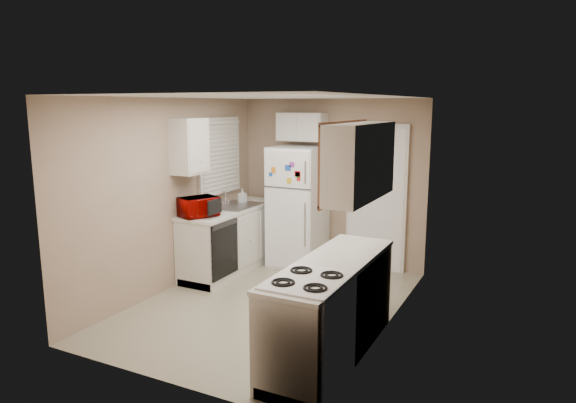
% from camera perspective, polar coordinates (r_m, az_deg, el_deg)
% --- Properties ---
extents(floor, '(3.80, 3.80, 0.00)m').
position_cam_1_polar(floor, '(6.16, -2.13, -11.35)').
color(floor, '#B1AA8F').
rests_on(floor, ground).
extents(ceiling, '(3.80, 3.80, 0.00)m').
position_cam_1_polar(ceiling, '(5.71, -2.30, 11.56)').
color(ceiling, white).
rests_on(ceiling, floor).
extents(wall_left, '(3.80, 3.80, 0.00)m').
position_cam_1_polar(wall_left, '(6.60, -12.92, 0.72)').
color(wall_left, tan).
rests_on(wall_left, floor).
extents(wall_right, '(3.80, 3.80, 0.00)m').
position_cam_1_polar(wall_right, '(5.30, 11.17, -1.63)').
color(wall_right, tan).
rests_on(wall_right, floor).
extents(wall_back, '(2.80, 2.80, 0.00)m').
position_cam_1_polar(wall_back, '(7.52, 4.80, 2.15)').
color(wall_back, tan).
rests_on(wall_back, floor).
extents(wall_front, '(2.80, 2.80, 0.00)m').
position_cam_1_polar(wall_front, '(4.30, -14.56, -4.66)').
color(wall_front, tan).
rests_on(wall_front, floor).
extents(left_counter, '(0.60, 1.80, 0.90)m').
position_cam_1_polar(left_counter, '(7.29, -6.34, -4.17)').
color(left_counter, silver).
rests_on(left_counter, floor).
extents(dishwasher, '(0.03, 0.58, 0.72)m').
position_cam_1_polar(dishwasher, '(6.65, -7.06, -5.30)').
color(dishwasher, black).
rests_on(dishwasher, floor).
extents(sink, '(0.54, 0.74, 0.16)m').
position_cam_1_polar(sink, '(7.32, -5.77, -0.80)').
color(sink, gray).
rests_on(sink, left_counter).
extents(microwave, '(0.52, 0.42, 0.31)m').
position_cam_1_polar(microwave, '(6.66, -9.93, -0.40)').
color(microwave, '#920300').
rests_on(microwave, left_counter).
extents(soap_bottle, '(0.10, 0.10, 0.21)m').
position_cam_1_polar(soap_bottle, '(7.54, -5.07, 0.62)').
color(soap_bottle, silver).
rests_on(soap_bottle, left_counter).
extents(window_blinds, '(0.10, 0.98, 1.08)m').
position_cam_1_polar(window_blinds, '(7.36, -7.60, 5.04)').
color(window_blinds, silver).
rests_on(window_blinds, wall_left).
extents(upper_cabinet_left, '(0.30, 0.45, 0.70)m').
position_cam_1_polar(upper_cabinet_left, '(6.60, -10.91, 6.05)').
color(upper_cabinet_left, silver).
rests_on(upper_cabinet_left, wall_left).
extents(refrigerator, '(0.72, 0.70, 1.73)m').
position_cam_1_polar(refrigerator, '(7.39, 1.11, -0.60)').
color(refrigerator, white).
rests_on(refrigerator, floor).
extents(cabinet_over_fridge, '(0.70, 0.30, 0.40)m').
position_cam_1_polar(cabinet_over_fridge, '(7.46, 1.58, 8.29)').
color(cabinet_over_fridge, silver).
rests_on(cabinet_over_fridge, wall_back).
extents(interior_door, '(0.86, 0.06, 2.08)m').
position_cam_1_polar(interior_door, '(7.28, 9.77, 0.31)').
color(interior_door, white).
rests_on(interior_door, floor).
extents(right_counter, '(0.60, 2.00, 0.90)m').
position_cam_1_polar(right_counter, '(4.89, 4.79, -11.75)').
color(right_counter, silver).
rests_on(right_counter, floor).
extents(stove, '(0.59, 0.73, 0.89)m').
position_cam_1_polar(stove, '(4.40, 2.18, -14.43)').
color(stove, white).
rests_on(stove, floor).
extents(upper_cabinet_right, '(0.30, 1.20, 0.70)m').
position_cam_1_polar(upper_cabinet_right, '(4.78, 8.07, 4.43)').
color(upper_cabinet_right, silver).
rests_on(upper_cabinet_right, wall_right).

